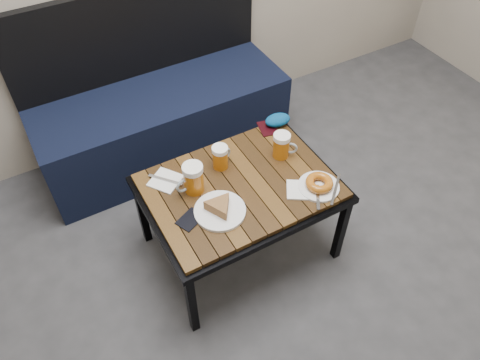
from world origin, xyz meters
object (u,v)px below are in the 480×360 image
beer_mug_centre (221,157)px  plate_bagel (319,184)px  cafe_table (240,191)px  passport_navy (190,219)px  knit_pouch (278,120)px  passport_burgundy (268,128)px  beer_mug_left (193,179)px  plate_pie (220,208)px  bench (161,116)px  beer_mug_right (282,145)px

beer_mug_centre → plate_bagel: size_ratio=0.54×
cafe_table → passport_navy: passport_navy is taller
beer_mug_centre → passport_navy: (-0.25, -0.21, -0.06)m
plate_bagel → knit_pouch: size_ratio=1.68×
plate_bagel → passport_navy: bearing=168.5°
cafe_table → passport_burgundy: (0.30, 0.26, 0.05)m
beer_mug_left → knit_pouch: beer_mug_left is taller
beer_mug_centre → plate_pie: bearing=-141.5°
bench → beer_mug_centre: bench is taller
beer_mug_left → passport_navy: beer_mug_left is taller
plate_bagel → plate_pie: bearing=168.2°
cafe_table → beer_mug_left: 0.23m
beer_mug_centre → passport_burgundy: beer_mug_centre is taller
beer_mug_right → passport_burgundy: bearing=113.4°
passport_burgundy → beer_mug_centre: bearing=-147.7°
beer_mug_right → passport_navy: beer_mug_right is taller
beer_mug_left → beer_mug_centre: beer_mug_left is taller
beer_mug_left → beer_mug_centre: bearing=-163.2°
cafe_table → plate_bagel: (0.29, -0.19, 0.06)m
bench → beer_mug_right: size_ratio=11.13×
beer_mug_left → beer_mug_right: bearing=173.4°
plate_bagel → passport_burgundy: 0.44m
beer_mug_left → plate_pie: size_ratio=0.66×
bench → plate_bagel: (0.33, -1.03, 0.22)m
bench → plate_pie: (-0.11, -0.94, 0.22)m
beer_mug_left → passport_burgundy: size_ratio=1.28×
cafe_table → bench: bearing=92.9°
beer_mug_left → knit_pouch: (0.55, 0.19, -0.04)m
cafe_table → plate_pie: size_ratio=3.88×
beer_mug_centre → passport_navy: bearing=-162.9°
beer_mug_centre → passport_navy: 0.34m
bench → beer_mug_right: bench is taller
bench → cafe_table: (0.04, -0.84, 0.16)m
plate_bagel → bench: bearing=107.8°
beer_mug_right → plate_bagel: bearing=-45.5°
cafe_table → plate_bagel: 0.35m
knit_pouch → passport_navy: bearing=-152.4°
cafe_table → passport_burgundy: passport_burgundy is taller
bench → passport_burgundy: 0.71m
cafe_table → beer_mug_left: size_ratio=5.89×
cafe_table → beer_mug_right: bearing=14.2°
beer_mug_centre → knit_pouch: (0.38, 0.12, -0.03)m
beer_mug_right → plate_bagel: beer_mug_right is taller
plate_pie → beer_mug_right: bearing=21.4°
knit_pouch → beer_mug_centre: bearing=-162.6°
beer_mug_centre → knit_pouch: 0.40m
bench → passport_navy: 0.96m
bench → knit_pouch: bench is taller
plate_bagel → passport_burgundy: plate_bagel is taller
bench → passport_burgundy: size_ratio=12.58×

